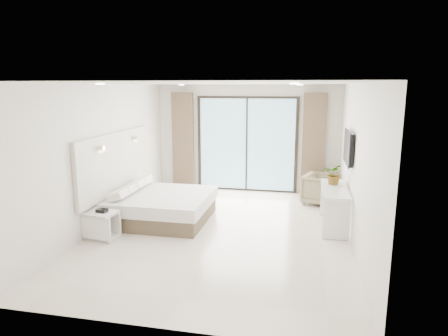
{
  "coord_description": "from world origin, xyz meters",
  "views": [
    {
      "loc": [
        1.47,
        -6.87,
        2.65
      ],
      "look_at": [
        -0.04,
        0.4,
        1.13
      ],
      "focal_mm": 32.0,
      "sensor_mm": 36.0,
      "label": 1
    }
  ],
  "objects_px": {
    "nightstand": "(101,225)",
    "armchair": "(321,188)",
    "console_desk": "(334,199)",
    "bed": "(160,206)"
  },
  "relations": [
    {
      "from": "bed",
      "to": "console_desk",
      "type": "relative_size",
      "value": 1.27
    },
    {
      "from": "nightstand",
      "to": "armchair",
      "type": "relative_size",
      "value": 0.77
    },
    {
      "from": "bed",
      "to": "armchair",
      "type": "height_order",
      "value": "armchair"
    },
    {
      "from": "bed",
      "to": "nightstand",
      "type": "relative_size",
      "value": 3.27
    },
    {
      "from": "console_desk",
      "to": "armchair",
      "type": "xyz_separation_m",
      "value": [
        -0.19,
        1.52,
        -0.18
      ]
    },
    {
      "from": "nightstand",
      "to": "armchair",
      "type": "distance_m",
      "value": 4.88
    },
    {
      "from": "armchair",
      "to": "bed",
      "type": "bearing_deg",
      "value": 136.1
    },
    {
      "from": "console_desk",
      "to": "armchair",
      "type": "distance_m",
      "value": 1.54
    },
    {
      "from": "nightstand",
      "to": "bed",
      "type": "bearing_deg",
      "value": 67.69
    },
    {
      "from": "bed",
      "to": "armchair",
      "type": "bearing_deg",
      "value": 29.41
    }
  ]
}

